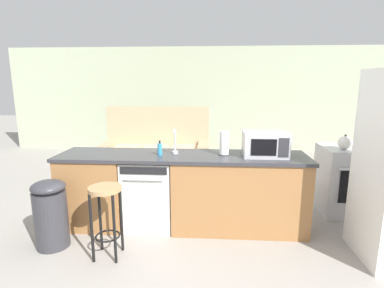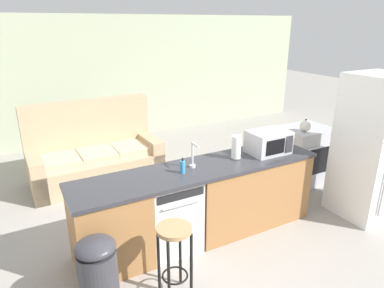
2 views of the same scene
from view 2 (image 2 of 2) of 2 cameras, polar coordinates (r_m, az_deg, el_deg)
ground_plane at (r=4.23m, az=-0.43°, el=-15.50°), size 24.00×24.00×0.00m
wall_back at (r=7.60m, az=-13.69°, el=10.47°), size 10.00×0.06×2.60m
kitchen_counter at (r=4.11m, az=2.54°, el=-9.78°), size 2.94×0.66×0.90m
dishwasher at (r=3.91m, az=-3.74°, el=-11.43°), size 0.58×0.61×0.84m
stove_range at (r=5.72m, az=18.08°, el=-1.69°), size 0.76×0.68×0.90m
refrigerator at (r=4.93m, az=27.75°, el=-0.48°), size 0.72×0.73×1.86m
microwave at (r=4.33m, az=12.63°, el=0.33°), size 0.50×0.37×0.28m
sink_faucet at (r=3.79m, az=0.18°, el=-2.15°), size 0.07×0.18×0.30m
paper_towel_roll at (r=4.08m, az=7.38°, el=-0.61°), size 0.14×0.14×0.28m
soap_bottle at (r=3.68m, az=-1.58°, el=-3.83°), size 0.06×0.06×0.18m
kettle at (r=5.36m, az=18.39°, el=2.89°), size 0.21×0.17×0.19m
bar_stool at (r=3.21m, az=-2.95°, el=-16.75°), size 0.32×0.32×0.74m
trash_bin at (r=3.26m, az=-15.32°, el=-20.39°), size 0.35×0.35×0.74m
couch at (r=5.76m, az=-15.95°, el=-1.95°), size 2.02×0.95×1.27m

